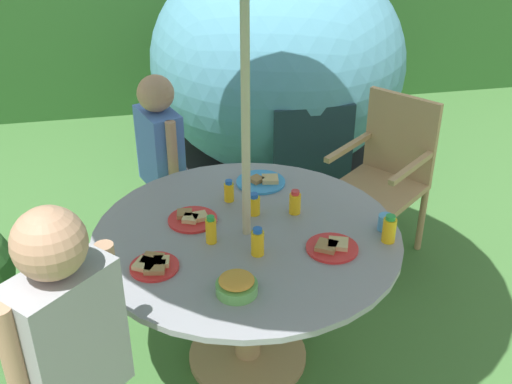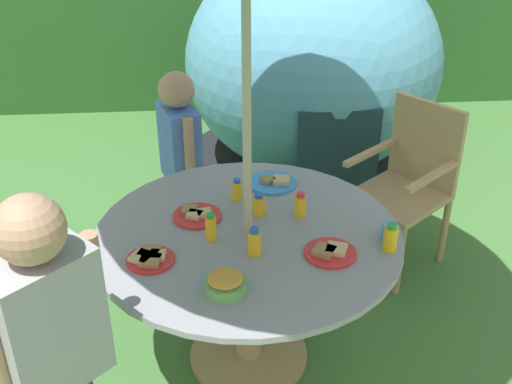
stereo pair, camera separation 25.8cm
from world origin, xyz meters
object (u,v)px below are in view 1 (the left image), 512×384
(plate_mid_left, at_px, (154,265))
(juice_bottle_center_back, at_px, (389,229))
(plate_far_left, at_px, (332,247))
(dome_tent, at_px, (277,61))
(wooden_chair, at_px, (386,171))
(plate_far_right, at_px, (262,181))
(garden_table, at_px, (247,264))
(cup_near, at_px, (385,222))
(juice_bottle_near_right, at_px, (258,242))
(snack_bowl, at_px, (237,285))
(juice_bottle_back_edge, at_px, (229,191))
(child_in_grey_shirt, at_px, (68,338))
(juice_bottle_mid_right, at_px, (254,205))
(juice_bottle_center_front, at_px, (211,230))
(juice_bottle_front_edge, at_px, (295,203))
(child_in_blue_shirt, at_px, (160,149))
(plate_near_left, at_px, (192,219))

(plate_mid_left, height_order, juice_bottle_center_back, juice_bottle_center_back)
(plate_far_left, bearing_deg, plate_mid_left, 179.25)
(dome_tent, height_order, plate_mid_left, dome_tent)
(wooden_chair, bearing_deg, plate_far_right, -105.11)
(garden_table, height_order, cup_near, cup_near)
(juice_bottle_near_right, bearing_deg, snack_bowl, -118.38)
(snack_bowl, bearing_deg, plate_far_left, 25.37)
(garden_table, relative_size, juice_bottle_back_edge, 12.46)
(plate_mid_left, xyz_separation_m, cup_near, (1.00, 0.09, 0.02))
(child_in_grey_shirt, xyz_separation_m, juice_bottle_back_edge, (0.66, 0.95, -0.06))
(snack_bowl, distance_m, cup_near, 0.77)
(plate_mid_left, height_order, juice_bottle_mid_right, juice_bottle_mid_right)
(snack_bowl, relative_size, juice_bottle_center_front, 1.26)
(snack_bowl, relative_size, juice_bottle_front_edge, 1.39)
(snack_bowl, xyz_separation_m, juice_bottle_back_edge, (0.08, 0.68, 0.01))
(juice_bottle_center_back, bearing_deg, snack_bowl, -162.18)
(child_in_blue_shirt, bearing_deg, juice_bottle_near_right, -2.09)
(juice_bottle_center_front, bearing_deg, dome_tent, 70.40)
(plate_mid_left, bearing_deg, juice_bottle_front_edge, 24.90)
(plate_mid_left, distance_m, plate_far_right, 0.82)
(plate_far_right, bearing_deg, garden_table, -109.72)
(plate_mid_left, relative_size, juice_bottle_mid_right, 1.91)
(child_in_grey_shirt, bearing_deg, plate_mid_left, 15.58)
(dome_tent, relative_size, child_in_blue_shirt, 1.75)
(plate_mid_left, xyz_separation_m, juice_bottle_mid_right, (0.47, 0.33, 0.03))
(plate_near_left, height_order, cup_near, cup_near)
(juice_bottle_mid_right, relative_size, juice_bottle_front_edge, 0.90)
(plate_near_left, distance_m, juice_bottle_center_front, 0.20)
(garden_table, distance_m, plate_far_left, 0.42)
(juice_bottle_center_front, xyz_separation_m, juice_bottle_front_edge, (0.40, 0.16, -0.01))
(dome_tent, relative_size, juice_bottle_center_front, 15.88)
(child_in_grey_shirt, bearing_deg, juice_bottle_near_right, -8.70)
(juice_bottle_center_front, bearing_deg, juice_bottle_mid_right, 41.20)
(dome_tent, distance_m, plate_near_left, 2.12)
(child_in_grey_shirt, xyz_separation_m, snack_bowl, (0.58, 0.26, -0.08))
(child_in_blue_shirt, height_order, plate_far_left, child_in_blue_shirt)
(cup_near, bearing_deg, plate_far_right, 130.81)
(child_in_grey_shirt, xyz_separation_m, juice_bottle_front_edge, (0.94, 0.78, -0.06))
(plate_far_right, bearing_deg, wooden_chair, 24.15)
(child_in_grey_shirt, height_order, juice_bottle_front_edge, child_in_grey_shirt)
(snack_bowl, xyz_separation_m, juice_bottle_center_front, (-0.05, 0.35, 0.02))
(juice_bottle_mid_right, xyz_separation_m, juice_bottle_front_edge, (0.18, -0.03, 0.01))
(snack_bowl, height_order, plate_mid_left, snack_bowl)
(juice_bottle_near_right, bearing_deg, plate_mid_left, -177.92)
(garden_table, xyz_separation_m, juice_bottle_center_front, (-0.16, -0.04, 0.23))
(child_in_blue_shirt, relative_size, juice_bottle_mid_right, 11.15)
(plate_mid_left, bearing_deg, plate_near_left, 59.87)
(plate_mid_left, bearing_deg, wooden_chair, 35.25)
(dome_tent, bearing_deg, cup_near, -91.99)
(child_in_blue_shirt, bearing_deg, cup_near, 23.37)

